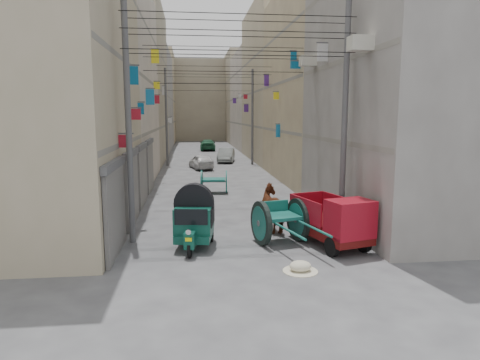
{
  "coord_description": "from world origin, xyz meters",
  "views": [
    {
      "loc": [
        -1.61,
        -8.17,
        4.22
      ],
      "look_at": [
        0.07,
        6.5,
        1.96
      ],
      "focal_mm": 32.0,
      "sensor_mm": 36.0,
      "label": 1
    }
  ],
  "objects": [
    {
      "name": "feed_sack",
      "position": [
        1.29,
        2.69,
        0.15
      ],
      "size": [
        0.6,
        0.48,
        0.3
      ],
      "primitive_type": "ellipsoid",
      "color": "beige",
      "rests_on": "ground"
    },
    {
      "name": "distant_car_green",
      "position": [
        0.39,
        43.32,
        0.65
      ],
      "size": [
        1.93,
        4.5,
        1.29
      ],
      "primitive_type": "imported",
      "rotation": [
        0.0,
        0.0,
        3.11
      ],
      "color": "#1F5A38",
      "rests_on": "ground"
    },
    {
      "name": "auto_rickshaw",
      "position": [
        -1.54,
        5.27,
        0.92
      ],
      "size": [
        1.49,
        2.3,
        1.57
      ],
      "rotation": [
        0.0,
        0.0,
        -0.14
      ],
      "color": "black",
      "rests_on": "ground"
    },
    {
      "name": "second_cart",
      "position": [
        -0.39,
        14.8,
        0.66
      ],
      "size": [
        1.51,
        1.36,
        1.25
      ],
      "rotation": [
        0.0,
        0.0,
        -0.09
      ],
      "color": "#14574E",
      "rests_on": "ground"
    },
    {
      "name": "horse",
      "position": [
        1.45,
        7.0,
        0.82
      ],
      "size": [
        1.38,
        2.12,
        1.65
      ],
      "primitive_type": "imported",
      "rotation": [
        0.0,
        0.0,
        3.41
      ],
      "color": "#5E2E16",
      "rests_on": "ground"
    },
    {
      "name": "shutters_left",
      "position": [
        -3.92,
        10.38,
        1.49
      ],
      "size": [
        0.18,
        14.4,
        2.88
      ],
      "color": "#4D4D52",
      "rests_on": "ground"
    },
    {
      "name": "building_row_left",
      "position": [
        -8.0,
        34.13,
        6.46
      ],
      "size": [
        8.0,
        62.0,
        14.0
      ],
      "color": "tan",
      "rests_on": "ground"
    },
    {
      "name": "distant_car_grey",
      "position": [
        1.52,
        30.11,
        0.63
      ],
      "size": [
        1.92,
        3.96,
        1.25
      ],
      "primitive_type": "imported",
      "rotation": [
        0.0,
        0.0,
        -0.16
      ],
      "color": "slate",
      "rests_on": "ground"
    },
    {
      "name": "end_cap_building",
      "position": [
        0.0,
        66.0,
        6.5
      ],
      "size": [
        22.0,
        10.0,
        13.0
      ],
      "primitive_type": "cube",
      "color": "#A0977E",
      "rests_on": "ground"
    },
    {
      "name": "utility_poles",
      "position": [
        0.0,
        17.0,
        4.0
      ],
      "size": [
        7.4,
        22.2,
        8.0
      ],
      "color": "#4F4F51",
      "rests_on": "ground"
    },
    {
      "name": "signboards",
      "position": [
        -0.01,
        21.66,
        3.43
      ],
      "size": [
        8.22,
        40.52,
        5.67
      ],
      "color": "#AE172A",
      "rests_on": "ground"
    },
    {
      "name": "distant_car_white",
      "position": [
        -0.85,
        25.33,
        0.59
      ],
      "size": [
        2.14,
        3.69,
        1.18
      ],
      "primitive_type": "imported",
      "rotation": [
        0.0,
        0.0,
        3.37
      ],
      "color": "silver",
      "rests_on": "ground"
    },
    {
      "name": "overhead_cables",
      "position": [
        0.0,
        14.4,
        6.77
      ],
      "size": [
        7.4,
        22.52,
        1.12
      ],
      "color": "black",
      "rests_on": "ground"
    },
    {
      "name": "ac_units",
      "position": [
        3.65,
        7.67,
        7.43
      ],
      "size": [
        0.7,
        6.55,
        3.35
      ],
      "color": "beige",
      "rests_on": "ground"
    },
    {
      "name": "ground",
      "position": [
        0.0,
        0.0,
        0.0
      ],
      "size": [
        140.0,
        140.0,
        0.0
      ],
      "primitive_type": "plane",
      "color": "#414143",
      "rests_on": "ground"
    },
    {
      "name": "tonga_cart",
      "position": [
        1.27,
        5.36,
        0.76
      ],
      "size": [
        1.94,
        3.41,
        1.45
      ],
      "rotation": [
        0.0,
        0.0,
        0.24
      ],
      "color": "black",
      "rests_on": "ground"
    },
    {
      "name": "mini_truck",
      "position": [
        2.93,
        4.56,
        0.81
      ],
      "size": [
        2.09,
        3.25,
        1.69
      ],
      "rotation": [
        0.0,
        0.0,
        0.27
      ],
      "color": "black",
      "rests_on": "ground"
    },
    {
      "name": "building_row_right",
      "position": [
        8.0,
        34.13,
        6.46
      ],
      "size": [
        8.0,
        62.0,
        14.0
      ],
      "color": "gray",
      "rests_on": "ground"
    }
  ]
}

